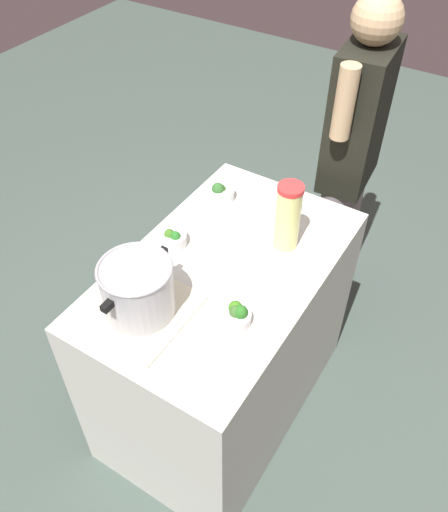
% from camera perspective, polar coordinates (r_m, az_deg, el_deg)
% --- Properties ---
extents(ground_plane, '(8.00, 8.00, 0.00)m').
position_cam_1_polar(ground_plane, '(2.69, 0.00, -14.86)').
color(ground_plane, '#43524A').
extents(counter_slab, '(1.12, 0.69, 0.91)m').
position_cam_1_polar(counter_slab, '(2.31, 0.00, -9.04)').
color(counter_slab, beige).
rests_on(counter_slab, ground_plane).
extents(dish_cloth, '(0.34, 0.33, 0.01)m').
position_cam_1_polar(dish_cloth, '(1.83, -8.83, -5.69)').
color(dish_cloth, beige).
rests_on(dish_cloth, counter_slab).
extents(cooking_pot, '(0.31, 0.25, 0.20)m').
position_cam_1_polar(cooking_pot, '(1.75, -9.21, -3.43)').
color(cooking_pot, '#B7B7BC').
rests_on(cooking_pot, dish_cloth).
extents(lemonade_pitcher, '(0.10, 0.10, 0.27)m').
position_cam_1_polar(lemonade_pitcher, '(1.97, 6.83, 4.21)').
color(lemonade_pitcher, '#F4F490').
rests_on(lemonade_pitcher, counter_slab).
extents(broccoli_bowl_front, '(0.11, 0.11, 0.08)m').
position_cam_1_polar(broccoli_bowl_front, '(1.76, 1.21, -6.33)').
color(broccoli_bowl_front, silver).
rests_on(broccoli_bowl_front, counter_slab).
extents(broccoli_bowl_center, '(0.12, 0.12, 0.07)m').
position_cam_1_polar(broccoli_bowl_center, '(2.03, -5.68, 1.85)').
color(broccoli_bowl_center, silver).
rests_on(broccoli_bowl_center, counter_slab).
extents(broccoli_bowl_back, '(0.12, 0.12, 0.08)m').
position_cam_1_polar(broccoli_bowl_back, '(2.24, -0.44, 6.83)').
color(broccoli_bowl_back, silver).
rests_on(broccoli_bowl_back, counter_slab).
extents(person_cook, '(0.50, 0.23, 1.65)m').
position_cam_1_polar(person_cook, '(2.55, 13.24, 9.85)').
color(person_cook, slate).
rests_on(person_cook, ground_plane).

